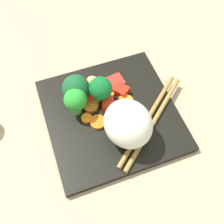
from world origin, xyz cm
name	(u,v)px	position (x,y,z in cm)	size (l,w,h in cm)	color
ground_plane	(111,119)	(0.00, 0.00, -1.00)	(110.00, 110.00, 2.00)	tan
square_plate	(111,114)	(0.00, 0.00, 0.61)	(24.00, 24.00, 1.22)	black
rice_mound	(128,124)	(5.29, 0.80, 5.29)	(8.76, 7.81, 8.14)	white
broccoli_floret_0	(100,89)	(-3.20, -0.71, 5.20)	(4.30, 4.30, 6.40)	#73C05F
broccoli_floret_1	(76,89)	(-5.36, -4.67, 4.61)	(5.09, 5.09, 6.16)	#649F42
broccoli_floret_2	(75,101)	(-2.84, -5.65, 4.78)	(4.13, 4.13, 5.94)	#61A145
carrot_slice_0	(125,102)	(-0.95, 3.36, 1.57)	(3.06, 3.06, 0.71)	orange
carrot_slice_1	(98,122)	(1.02, -3.05, 1.52)	(2.91, 2.91, 0.59)	orange
carrot_slice_2	(106,93)	(-4.34, 0.87, 1.48)	(3.08, 3.08, 0.53)	orange
carrot_slice_3	(87,118)	(-0.58, -4.65, 1.48)	(2.02, 2.02, 0.53)	orange
carrot_slice_4	(91,105)	(-2.78, -2.92, 1.60)	(2.92, 2.92, 0.77)	orange
pepper_chunk_0	(88,95)	(-4.91, -2.73, 2.12)	(2.38, 2.01, 1.79)	red
pepper_chunk_1	(107,104)	(-1.51, -0.11, 2.16)	(2.53, 2.07, 1.88)	red
pepper_chunk_2	(119,110)	(0.35, 1.35, 2.02)	(2.39, 2.21, 1.60)	red
pepper_chunk_3	(116,82)	(-5.83, 3.48, 1.85)	(2.97, 2.92, 1.26)	red
pepper_chunk_4	(121,90)	(-3.47, 3.60, 1.97)	(2.65, 2.28, 1.50)	red
chicken_piece_0	(93,81)	(-7.54, -0.74, 2.18)	(2.53, 2.17, 1.92)	tan
chicken_piece_1	(81,86)	(-7.37, -3.25, 2.32)	(3.93, 3.17, 2.20)	tan
chopstick_pair	(151,120)	(4.52, 5.97, 1.64)	(14.64, 18.76, 0.84)	olive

